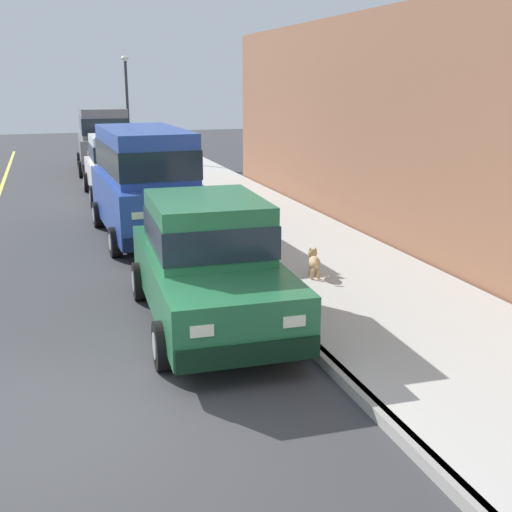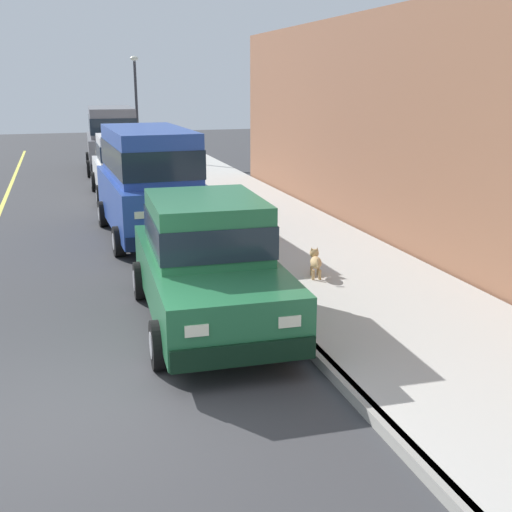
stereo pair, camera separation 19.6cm
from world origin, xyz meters
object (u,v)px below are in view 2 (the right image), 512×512
at_px(car_white_sedan, 126,166).
at_px(fire_hydrant, 231,225).
at_px(car_green_sedan, 207,260).
at_px(car_grey_van, 112,136).
at_px(dog_tan, 315,261).
at_px(car_blue_van, 149,178).
at_px(street_lamp, 136,95).

xyz_separation_m(car_white_sedan, fire_hydrant, (1.58, -6.88, -0.51)).
distance_m(car_green_sedan, car_grey_van, 17.35).
bearing_deg(car_green_sedan, car_white_sedan, 90.32).
xyz_separation_m(car_white_sedan, dog_tan, (2.33, -10.00, -0.55)).
bearing_deg(fire_hydrant, car_green_sedan, -109.01).
bearing_deg(car_green_sedan, fire_hydrant, 70.99).
bearing_deg(dog_tan, car_green_sedan, -150.45).
relative_size(car_blue_van, street_lamp, 1.12).
height_order(car_white_sedan, street_lamp, street_lamp).
bearing_deg(fire_hydrant, car_grey_van, 96.49).
relative_size(car_green_sedan, street_lamp, 1.05).
distance_m(car_blue_van, dog_tan, 5.13).
relative_size(car_green_sedan, car_blue_van, 0.94).
height_order(car_white_sedan, dog_tan, car_white_sedan).
xyz_separation_m(car_green_sedan, car_grey_van, (0.04, 17.34, 0.41)).
bearing_deg(street_lamp, car_blue_van, -95.77).
distance_m(car_white_sedan, dog_tan, 10.28).
bearing_deg(street_lamp, car_grey_van, -114.45).
height_order(car_green_sedan, car_white_sedan, same).
xyz_separation_m(car_green_sedan, car_blue_van, (-0.06, 5.76, 0.41)).
bearing_deg(fire_hydrant, car_blue_van, 139.37).
distance_m(car_grey_van, dog_tan, 16.24).
distance_m(fire_hydrant, street_lamp, 16.14).
height_order(car_white_sedan, car_grey_van, car_grey_van).
relative_size(car_green_sedan, car_grey_van, 0.94).
bearing_deg(car_blue_van, fire_hydrant, -40.63).
bearing_deg(car_blue_van, car_grey_van, 89.49).
bearing_deg(car_grey_van, car_green_sedan, -90.15).
height_order(car_grey_van, dog_tan, car_grey_van).
xyz_separation_m(car_blue_van, fire_hydrant, (1.58, -1.35, -0.92)).
xyz_separation_m(dog_tan, street_lamp, (-0.86, 19.08, 2.48)).
bearing_deg(car_grey_van, dog_tan, -82.10).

